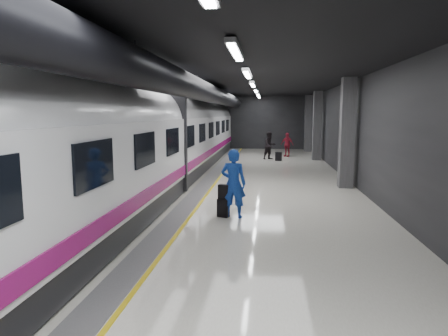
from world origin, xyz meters
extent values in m
plane|color=white|center=(0.00, 0.00, 0.00)|extent=(40.00, 40.00, 0.00)
cube|color=black|center=(0.00, 0.00, 4.50)|extent=(10.00, 40.00, 0.02)
cube|color=#28282B|center=(0.00, 20.00, 2.25)|extent=(10.00, 0.02, 4.50)
cube|color=#28282B|center=(-5.00, 0.00, 2.25)|extent=(0.02, 40.00, 4.50)
cube|color=#28282B|center=(5.00, 0.00, 2.25)|extent=(0.02, 40.00, 4.50)
cube|color=slate|center=(-1.35, 0.00, 0.01)|extent=(0.65, 39.80, 0.01)
cube|color=yellow|center=(-0.95, 0.00, 0.01)|extent=(0.10, 39.80, 0.01)
cylinder|color=black|center=(-1.30, 0.00, 3.95)|extent=(0.80, 38.00, 0.80)
cube|color=silver|center=(0.60, -6.00, 4.40)|extent=(0.22, 2.60, 0.10)
cube|color=silver|center=(0.60, -1.00, 4.40)|extent=(0.22, 2.60, 0.10)
cube|color=silver|center=(0.60, 4.00, 4.40)|extent=(0.22, 2.60, 0.10)
cube|color=silver|center=(0.60, 9.00, 4.40)|extent=(0.22, 2.60, 0.10)
cube|color=silver|center=(0.60, 14.00, 4.40)|extent=(0.22, 2.60, 0.10)
cube|color=silver|center=(0.60, 18.00, 4.40)|extent=(0.22, 2.60, 0.10)
cube|color=#515154|center=(4.55, 2.00, 2.25)|extent=(0.55, 0.55, 4.50)
cube|color=#515154|center=(4.55, 12.00, 2.25)|extent=(0.55, 0.55, 4.50)
cube|color=#515154|center=(4.55, 18.00, 2.25)|extent=(0.55, 0.55, 4.50)
cube|color=black|center=(-3.25, 0.00, 0.35)|extent=(2.80, 38.00, 0.60)
cube|color=white|center=(-3.25, 0.00, 1.75)|extent=(2.90, 38.00, 2.20)
cylinder|color=white|center=(-3.25, 0.00, 2.70)|extent=(2.80, 38.00, 2.80)
cube|color=#880C5C|center=(-1.78, 0.00, 0.95)|extent=(0.04, 38.00, 0.35)
cube|color=black|center=(-3.25, 0.00, 2.00)|extent=(3.05, 0.25, 3.80)
cube|color=black|center=(-1.78, -8.00, 2.15)|extent=(0.05, 1.60, 0.85)
cube|color=black|center=(-1.78, -5.00, 2.15)|extent=(0.05, 1.60, 0.85)
cube|color=black|center=(-1.78, -2.00, 2.15)|extent=(0.05, 1.60, 0.85)
cube|color=black|center=(-1.78, 1.00, 2.15)|extent=(0.05, 1.60, 0.85)
cube|color=black|center=(-1.78, 4.00, 2.15)|extent=(0.05, 1.60, 0.85)
cube|color=black|center=(-1.78, 7.00, 2.15)|extent=(0.05, 1.60, 0.85)
cube|color=black|center=(-1.78, 10.00, 2.15)|extent=(0.05, 1.60, 0.85)
cube|color=black|center=(-1.78, 13.00, 2.15)|extent=(0.05, 1.60, 0.85)
cube|color=black|center=(-1.78, 16.00, 2.15)|extent=(0.05, 1.60, 0.85)
imported|color=blue|center=(0.33, -3.33, 1.02)|extent=(0.80, 0.57, 2.03)
cube|color=black|center=(0.04, -3.32, 0.27)|extent=(0.39, 0.32, 0.54)
cube|color=black|center=(0.06, -3.33, 0.76)|extent=(0.37, 0.28, 0.44)
imported|color=black|center=(1.47, 11.90, 0.93)|extent=(1.15, 1.10, 1.86)
imported|color=maroon|center=(2.70, 13.89, 0.85)|extent=(1.07, 0.86, 1.70)
cube|color=black|center=(2.05, 11.15, 0.28)|extent=(0.44, 0.35, 0.57)
camera|label=1|loc=(1.31, -14.83, 3.06)|focal=32.00mm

